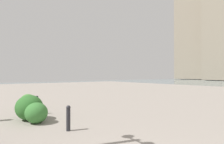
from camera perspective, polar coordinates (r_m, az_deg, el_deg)
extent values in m
cube|color=gray|center=(78.21, 24.36, 9.71)|extent=(12.09, 13.97, 31.29)
cylinder|color=#232328|center=(6.03, -12.67, -13.52)|extent=(0.12, 0.12, 0.64)
sphere|color=#232328|center=(5.96, -12.66, -10.12)|extent=(0.13, 0.13, 0.13)
cylinder|color=#232328|center=(8.81, -21.16, -9.32)|extent=(0.12, 0.12, 0.66)
sphere|color=#232328|center=(8.77, -21.15, -6.93)|extent=(0.13, 0.13, 0.13)
ellipsoid|color=#2D6628|center=(7.81, -23.06, -9.53)|extent=(1.07, 0.96, 0.91)
ellipsoid|color=#387533|center=(7.23, -21.27, -11.08)|extent=(0.83, 0.74, 0.70)
ellipsoid|color=#387533|center=(8.63, -22.80, -9.70)|extent=(0.71, 0.64, 0.60)
ellipsoid|color=#477F38|center=(10.43, -23.38, -7.85)|extent=(0.82, 0.74, 0.70)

